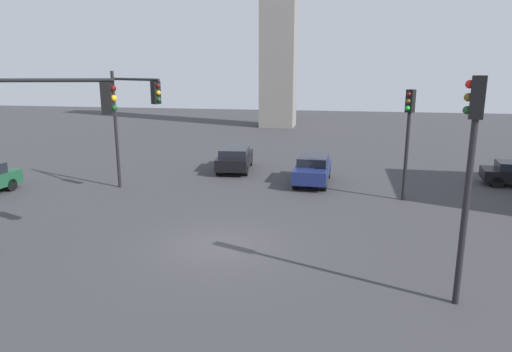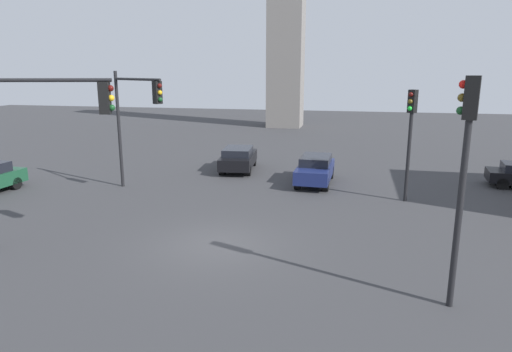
{
  "view_description": "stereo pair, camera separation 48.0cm",
  "coord_description": "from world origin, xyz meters",
  "px_view_note": "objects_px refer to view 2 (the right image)",
  "views": [
    {
      "loc": [
        4.0,
        -14.08,
        5.87
      ],
      "look_at": [
        0.5,
        4.16,
        1.5
      ],
      "focal_mm": 31.76,
      "sensor_mm": 36.0,
      "label": 1
    },
    {
      "loc": [
        4.47,
        -13.99,
        5.87
      ],
      "look_at": [
        0.5,
        4.16,
        1.5
      ],
      "focal_mm": 31.76,
      "sensor_mm": 36.0,
      "label": 2
    }
  ],
  "objects_px": {
    "traffic_light_0": "(411,125)",
    "traffic_light_1": "(465,153)",
    "traffic_light_2": "(136,109)",
    "traffic_light_3": "(39,124)",
    "car_2": "(315,169)",
    "car_3": "(238,158)"
  },
  "relations": [
    {
      "from": "traffic_light_0",
      "to": "traffic_light_1",
      "type": "distance_m",
      "value": 9.64
    },
    {
      "from": "traffic_light_2",
      "to": "traffic_light_3",
      "type": "relative_size",
      "value": 0.98
    },
    {
      "from": "traffic_light_0",
      "to": "car_2",
      "type": "distance_m",
      "value": 5.68
    },
    {
      "from": "traffic_light_0",
      "to": "car_2",
      "type": "height_order",
      "value": "traffic_light_0"
    },
    {
      "from": "traffic_light_0",
      "to": "car_2",
      "type": "bearing_deg",
      "value": -84.35
    },
    {
      "from": "traffic_light_1",
      "to": "car_3",
      "type": "xyz_separation_m",
      "value": [
        -9.24,
        14.29,
        -3.23
      ]
    },
    {
      "from": "car_2",
      "to": "car_3",
      "type": "distance_m",
      "value": 5.24
    },
    {
      "from": "traffic_light_0",
      "to": "traffic_light_3",
      "type": "distance_m",
      "value": 14.82
    },
    {
      "from": "traffic_light_0",
      "to": "traffic_light_2",
      "type": "bearing_deg",
      "value": -49.74
    },
    {
      "from": "traffic_light_0",
      "to": "car_3",
      "type": "distance_m",
      "value": 10.58
    },
    {
      "from": "traffic_light_2",
      "to": "traffic_light_3",
      "type": "height_order",
      "value": "traffic_light_3"
    },
    {
      "from": "traffic_light_2",
      "to": "car_2",
      "type": "distance_m",
      "value": 9.56
    },
    {
      "from": "traffic_light_1",
      "to": "car_2",
      "type": "relative_size",
      "value": 1.38
    },
    {
      "from": "traffic_light_1",
      "to": "traffic_light_2",
      "type": "xyz_separation_m",
      "value": [
        -12.72,
        8.52,
        0.11
      ]
    },
    {
      "from": "traffic_light_0",
      "to": "traffic_light_3",
      "type": "height_order",
      "value": "traffic_light_3"
    },
    {
      "from": "car_2",
      "to": "traffic_light_0",
      "type": "bearing_deg",
      "value": 62.25
    },
    {
      "from": "traffic_light_1",
      "to": "car_2",
      "type": "height_order",
      "value": "traffic_light_1"
    },
    {
      "from": "car_2",
      "to": "car_3",
      "type": "relative_size",
      "value": 0.98
    },
    {
      "from": "traffic_light_1",
      "to": "traffic_light_3",
      "type": "height_order",
      "value": "traffic_light_3"
    },
    {
      "from": "car_2",
      "to": "traffic_light_3",
      "type": "bearing_deg",
      "value": -33.56
    },
    {
      "from": "traffic_light_1",
      "to": "car_2",
      "type": "distance_m",
      "value": 13.28
    },
    {
      "from": "traffic_light_2",
      "to": "car_3",
      "type": "bearing_deg",
      "value": 89.64
    }
  ]
}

